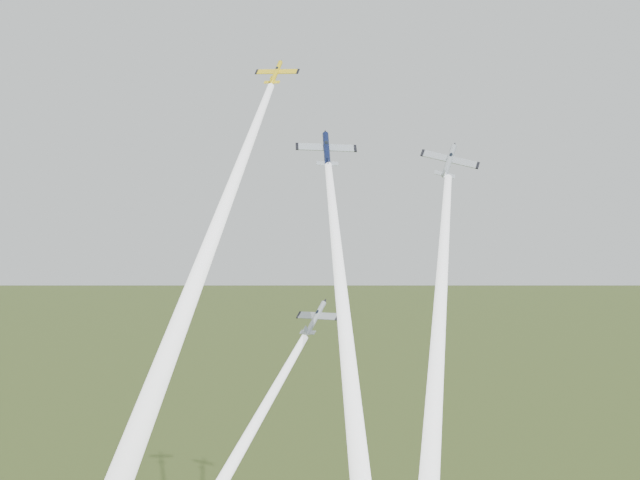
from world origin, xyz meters
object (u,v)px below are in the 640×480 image
(plane_yellow, at_px, (276,73))
(plane_silver_low, at_px, (316,318))
(plane_navy, at_px, (327,149))
(plane_silver_right, at_px, (449,161))

(plane_yellow, xyz_separation_m, plane_silver_low, (8.04, -8.19, -34.39))
(plane_navy, distance_m, plane_silver_right, 16.91)
(plane_yellow, height_order, plane_silver_right, plane_yellow)
(plane_navy, bearing_deg, plane_yellow, 135.86)
(plane_silver_low, bearing_deg, plane_yellow, 158.00)
(plane_yellow, bearing_deg, plane_silver_low, -44.43)
(plane_yellow, bearing_deg, plane_navy, -23.99)
(plane_navy, relative_size, plane_silver_right, 1.08)
(plane_silver_right, height_order, plane_silver_low, plane_silver_right)
(plane_yellow, distance_m, plane_navy, 14.85)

